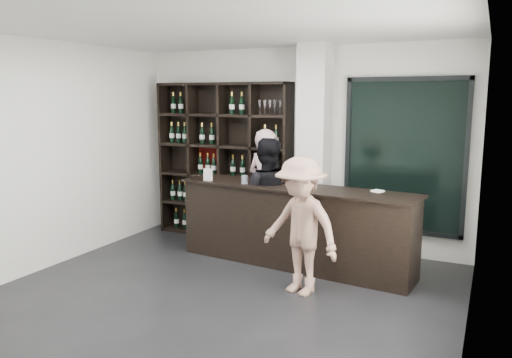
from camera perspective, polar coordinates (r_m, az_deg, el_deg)
The scene contains 12 objects.
floor at distance 5.37m, azimuth -6.37°, elevation -14.81°, with size 5.00×5.50×0.01m, color black.
wine_shelf at distance 7.75m, azimuth -3.73°, elevation 2.06°, with size 2.20×0.35×2.40m, color black, non-canonical shape.
structural_column at distance 7.03m, azimuth 6.61°, elevation 3.30°, with size 0.40×0.40×2.90m, color silver.
glass_panel at distance 6.96m, azimuth 16.59°, elevation 2.49°, with size 1.60×0.08×2.10m.
tasting_counter at distance 6.53m, azimuth 4.38°, elevation -5.38°, with size 3.19×0.66×1.05m.
taster_pink at distance 7.21m, azimuth 1.20°, elevation -1.15°, with size 0.63×0.42×1.74m, color beige.
taster_black at distance 6.72m, azimuth 1.14°, elevation -2.32°, with size 0.80×0.63×1.65m, color black.
customer at distance 5.57m, azimuth 5.12°, elevation -5.40°, with size 1.00×0.57×1.55m, color tan.
wine_glass at distance 6.45m, azimuth 3.47°, elevation -0.01°, with size 0.07×0.07×0.17m, color white, non-canonical shape.
spit_cup at distance 6.59m, azimuth -1.31°, elevation -0.06°, with size 0.08×0.08×0.11m, color silver.
napkin_stack at distance 6.21m, azimuth 13.72°, elevation -1.34°, with size 0.12×0.12×0.02m, color white.
card_stand at distance 6.85m, azimuth -5.51°, elevation 0.49°, with size 0.11×0.05×0.16m, color white.
Camera 1 is at (2.62, -4.14, 2.20)m, focal length 35.00 mm.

